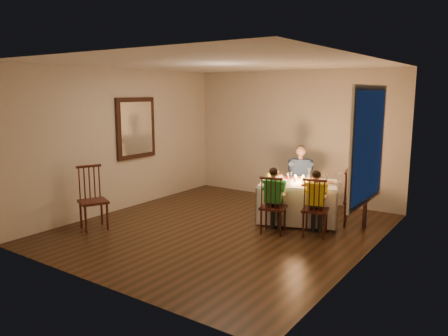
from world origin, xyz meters
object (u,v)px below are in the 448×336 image
Objects in this scene: adult at (299,210)px; child_teal at (354,225)px; chair_near_right at (314,235)px; child_green at (273,232)px; serving_bowl at (278,177)px; dining_table at (298,194)px; chair_near_left at (273,232)px; child_yellow at (314,235)px; chair_extra at (95,229)px; chair_end at (354,225)px; chair_adult at (299,210)px.

adult is 1.21m from child_teal.
child_teal reaches higher than chair_near_right.
serving_bowl reaches higher than child_green.
child_teal is (0.87, 0.31, -0.48)m from dining_table.
chair_near_left is 4.71× the size of serving_bowl.
child_yellow is at bearing -65.11° from dining_table.
chair_near_right is 3.50m from chair_extra.
child_teal is at bearing 6.65° from serving_bowl.
child_green reaches higher than child_yellow.
chair_extra reaches higher than chair_near_right.
chair_near_left is 1.00× the size of chair_end.
dining_table reaches higher than child_teal.
child_green is at bearing -34.76° from chair_extra.
dining_table is at bearing -107.68° from chair_near_left.
child_green is at bearing 123.77° from child_teal.
chair_near_right is (0.54, -0.54, -0.48)m from dining_table.
child_yellow is at bearing 180.00° from chair_near_right.
chair_near_left is 0.64m from chair_near_right.
chair_extra is at bearing 15.34° from child_yellow.
adult is at bearing -69.65° from chair_near_right.
chair_near_left and chair_end have the same top height.
child_green is at bearing -114.06° from dining_table.
serving_bowl is (-1.01, 0.69, 0.70)m from chair_near_right.
child_teal is at bearing -45.21° from chair_adult.
adult is at bearing 93.06° from dining_table.
adult is at bearing -13.11° from chair_extra.
child_yellow is (0.82, -1.20, 0.00)m from adult.
child_teal is 1.53m from serving_bowl.
chair_near_right is 0.88× the size of child_green.
dining_table is 1.68× the size of chair_near_left.
child_yellow is (0.82, -1.20, 0.00)m from chair_adult.
child_green reaches higher than chair_end.
chair_near_left and chair_near_right have the same top height.
chair_adult is at bearing -13.11° from chair_extra.
child_green is (2.45, 1.48, 0.00)m from chair_extra.
child_green is 1.24m from serving_bowl.
chair_end is 1.43m from child_green.
child_yellow reaches higher than child_teal.
child_yellow reaches higher than chair_near_left.
adult is at bearing 0.00° from chair_adult.
adult is 6.23× the size of serving_bowl.
serving_bowl is at bearing 80.90° from chair_end.
chair_near_left is at bearing 123.77° from chair_end.
dining_table reaches higher than chair_adult.
chair_adult is 1.00× the size of chair_end.
chair_near_right is 0.00m from child_yellow.
chair_adult is at bearing 0.00° from adult.
dining_table is at bearing -94.93° from chair_adult.
dining_table reaches higher than adult.
dining_table reaches higher than chair_end.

